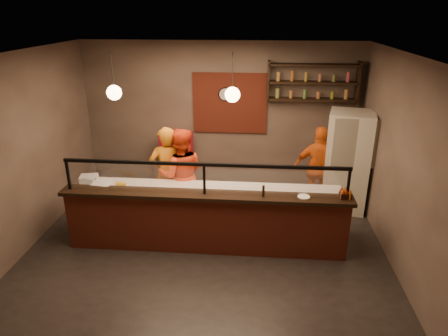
# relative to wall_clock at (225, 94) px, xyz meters

# --- Properties ---
(floor) EXTENTS (6.00, 6.00, 0.00)m
(floor) POSITION_rel_wall_clock_xyz_m (-0.10, -2.46, -2.10)
(floor) COLOR black
(floor) RESTS_ON ground
(ceiling) EXTENTS (6.00, 6.00, 0.00)m
(ceiling) POSITION_rel_wall_clock_xyz_m (-0.10, -2.46, 1.10)
(ceiling) COLOR #37312B
(ceiling) RESTS_ON wall_back
(wall_back) EXTENTS (6.00, 0.00, 6.00)m
(wall_back) POSITION_rel_wall_clock_xyz_m (-0.10, 0.04, -0.50)
(wall_back) COLOR #705F52
(wall_back) RESTS_ON floor
(wall_left) EXTENTS (0.00, 5.00, 5.00)m
(wall_left) POSITION_rel_wall_clock_xyz_m (-3.10, -2.46, -0.50)
(wall_left) COLOR #705F52
(wall_left) RESTS_ON floor
(wall_right) EXTENTS (0.00, 5.00, 5.00)m
(wall_right) POSITION_rel_wall_clock_xyz_m (2.90, -2.46, -0.50)
(wall_right) COLOR #705F52
(wall_right) RESTS_ON floor
(wall_front) EXTENTS (6.00, 0.00, 6.00)m
(wall_front) POSITION_rel_wall_clock_xyz_m (-0.10, -4.96, -0.50)
(wall_front) COLOR #705F52
(wall_front) RESTS_ON floor
(brick_patch) EXTENTS (1.60, 0.04, 1.30)m
(brick_patch) POSITION_rel_wall_clock_xyz_m (0.10, 0.01, -0.20)
(brick_patch) COLOR maroon
(brick_patch) RESTS_ON wall_back
(service_counter) EXTENTS (4.60, 0.25, 1.00)m
(service_counter) POSITION_rel_wall_clock_xyz_m (-0.10, -2.76, -1.60)
(service_counter) COLOR maroon
(service_counter) RESTS_ON floor
(counter_ledge) EXTENTS (4.70, 0.37, 0.06)m
(counter_ledge) POSITION_rel_wall_clock_xyz_m (-0.10, -2.76, -1.07)
(counter_ledge) COLOR black
(counter_ledge) RESTS_ON service_counter
(worktop_cabinet) EXTENTS (4.60, 0.75, 0.85)m
(worktop_cabinet) POSITION_rel_wall_clock_xyz_m (-0.10, -2.26, -1.68)
(worktop_cabinet) COLOR gray
(worktop_cabinet) RESTS_ON floor
(worktop) EXTENTS (4.60, 0.75, 0.05)m
(worktop) POSITION_rel_wall_clock_xyz_m (-0.10, -2.26, -1.23)
(worktop) COLOR silver
(worktop) RESTS_ON worktop_cabinet
(sneeze_guard) EXTENTS (4.50, 0.05, 0.52)m
(sneeze_guard) POSITION_rel_wall_clock_xyz_m (-0.10, -2.76, -0.73)
(sneeze_guard) COLOR white
(sneeze_guard) RESTS_ON counter_ledge
(wall_shelving) EXTENTS (1.84, 0.28, 0.85)m
(wall_shelving) POSITION_rel_wall_clock_xyz_m (1.80, -0.14, 0.30)
(wall_shelving) COLOR black
(wall_shelving) RESTS_ON wall_back
(wall_clock) EXTENTS (0.30, 0.04, 0.30)m
(wall_clock) POSITION_rel_wall_clock_xyz_m (0.00, 0.00, 0.00)
(wall_clock) COLOR black
(wall_clock) RESTS_ON wall_back
(pendant_left) EXTENTS (0.24, 0.24, 0.77)m
(pendant_left) POSITION_rel_wall_clock_xyz_m (-1.60, -2.26, 0.45)
(pendant_left) COLOR black
(pendant_left) RESTS_ON ceiling
(pendant_right) EXTENTS (0.24, 0.24, 0.77)m
(pendant_right) POSITION_rel_wall_clock_xyz_m (0.30, -2.26, 0.45)
(pendant_right) COLOR black
(pendant_right) RESTS_ON ceiling
(cook_left) EXTENTS (0.78, 0.65, 1.82)m
(cook_left) POSITION_rel_wall_clock_xyz_m (-0.96, -1.63, -1.19)
(cook_left) COLOR orange
(cook_left) RESTS_ON floor
(cook_mid) EXTENTS (0.98, 0.82, 1.80)m
(cook_mid) POSITION_rel_wall_clock_xyz_m (-0.69, -1.66, -1.20)
(cook_mid) COLOR #EA4016
(cook_mid) RESTS_ON floor
(cook_right) EXTENTS (1.05, 0.54, 1.71)m
(cook_right) POSITION_rel_wall_clock_xyz_m (1.95, -0.99, -1.25)
(cook_right) COLOR orange
(cook_right) RESTS_ON floor
(fridge) EXTENTS (0.98, 0.94, 1.99)m
(fridge) POSITION_rel_wall_clock_xyz_m (2.50, -0.93, -1.10)
(fridge) COLOR beige
(fridge) RESTS_ON floor
(red_cooler) EXTENTS (0.70, 0.68, 1.30)m
(red_cooler) POSITION_rel_wall_clock_xyz_m (-1.05, -0.31, -1.45)
(red_cooler) COLOR #B50C25
(red_cooler) RESTS_ON floor
(pizza_dough) EXTENTS (0.60, 0.60, 0.01)m
(pizza_dough) POSITION_rel_wall_clock_xyz_m (0.90, -2.30, -1.19)
(pizza_dough) COLOR beige
(pizza_dough) RESTS_ON worktop
(prep_tub_a) EXTENTS (0.29, 0.24, 0.14)m
(prep_tub_a) POSITION_rel_wall_clock_xyz_m (-2.25, -2.20, -1.13)
(prep_tub_a) COLOR white
(prep_tub_a) RESTS_ON worktop
(prep_tub_b) EXTENTS (0.35, 0.30, 0.15)m
(prep_tub_b) POSITION_rel_wall_clock_xyz_m (-2.25, -2.18, -1.13)
(prep_tub_b) COLOR silver
(prep_tub_b) RESTS_ON worktop
(prep_tub_c) EXTENTS (0.36, 0.30, 0.17)m
(prep_tub_c) POSITION_rel_wall_clock_xyz_m (-1.88, -2.49, -1.12)
(prep_tub_c) COLOR white
(prep_tub_c) RESTS_ON worktop
(rolling_pin) EXTENTS (0.38, 0.11, 0.06)m
(rolling_pin) POSITION_rel_wall_clock_xyz_m (-1.75, -2.22, -1.17)
(rolling_pin) COLOR gold
(rolling_pin) RESTS_ON worktop
(condiment_caddy) EXTENTS (0.19, 0.15, 0.09)m
(condiment_caddy) POSITION_rel_wall_clock_xyz_m (2.10, -2.74, -0.99)
(condiment_caddy) COLOR black
(condiment_caddy) RESTS_ON counter_ledge
(pepper_mill) EXTENTS (0.04, 0.04, 0.19)m
(pepper_mill) POSITION_rel_wall_clock_xyz_m (0.83, -2.78, -0.95)
(pepper_mill) COLOR black
(pepper_mill) RESTS_ON counter_ledge
(small_plate) EXTENTS (0.24, 0.24, 0.01)m
(small_plate) POSITION_rel_wall_clock_xyz_m (1.46, -2.75, -1.03)
(small_plate) COLOR white
(small_plate) RESTS_ON counter_ledge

